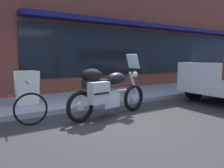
# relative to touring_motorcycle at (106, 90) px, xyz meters

# --- Properties ---
(ground_plane) EXTENTS (80.00, 80.00, 0.00)m
(ground_plane) POSITION_rel_touring_motorcycle_xyz_m (-0.10, -0.49, -0.61)
(ground_plane) COLOR #2F2F2F
(storefront_building) EXTENTS (20.26, 0.90, 6.64)m
(storefront_building) POSITION_rel_touring_motorcycle_xyz_m (6.03, 3.50, 2.64)
(storefront_building) COLOR brown
(storefront_building) RESTS_ON ground_plane
(touring_motorcycle) EXTENTS (2.23, 0.85, 1.41)m
(touring_motorcycle) POSITION_rel_touring_motorcycle_xyz_m (0.00, 0.00, 0.00)
(touring_motorcycle) COLOR black
(touring_motorcycle) RESTS_ON ground_plane
(sandwich_board_sign) EXTENTS (0.55, 0.40, 0.87)m
(sandwich_board_sign) POSITION_rel_touring_motorcycle_xyz_m (-1.24, 1.75, -0.05)
(sandwich_board_sign) COLOR silver
(sandwich_board_sign) RESTS_ON sidewalk_curb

